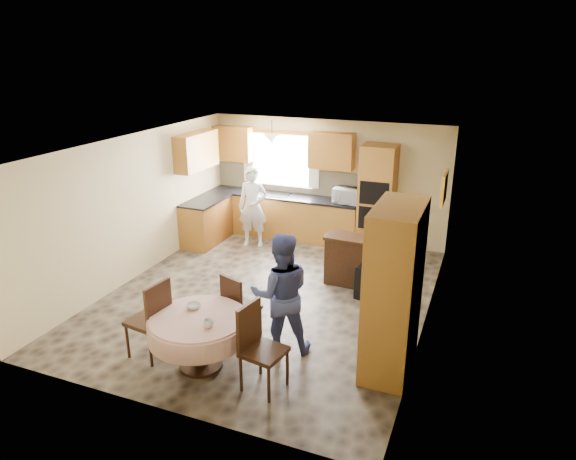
% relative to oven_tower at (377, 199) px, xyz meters
% --- Properties ---
extents(floor, '(5.00, 6.00, 0.01)m').
position_rel_oven_tower_xyz_m(floor, '(-1.15, -2.69, -1.06)').
color(floor, '#6C5F4B').
rests_on(floor, ground).
extents(ceiling, '(5.00, 6.00, 0.01)m').
position_rel_oven_tower_xyz_m(ceiling, '(-1.15, -2.69, 1.44)').
color(ceiling, white).
rests_on(ceiling, wall_back).
extents(wall_back, '(5.00, 0.02, 2.50)m').
position_rel_oven_tower_xyz_m(wall_back, '(-1.15, 0.31, 0.19)').
color(wall_back, '#CBB882').
rests_on(wall_back, floor).
extents(wall_front, '(5.00, 0.02, 2.50)m').
position_rel_oven_tower_xyz_m(wall_front, '(-1.15, -5.69, 0.19)').
color(wall_front, '#CBB882').
rests_on(wall_front, floor).
extents(wall_left, '(0.02, 6.00, 2.50)m').
position_rel_oven_tower_xyz_m(wall_left, '(-3.65, -2.69, 0.19)').
color(wall_left, '#CBB882').
rests_on(wall_left, floor).
extents(wall_right, '(0.02, 6.00, 2.50)m').
position_rel_oven_tower_xyz_m(wall_right, '(1.35, -2.69, 0.19)').
color(wall_right, '#CBB882').
rests_on(wall_right, floor).
extents(window, '(1.40, 0.03, 1.10)m').
position_rel_oven_tower_xyz_m(window, '(-2.15, 0.29, 0.54)').
color(window, white).
rests_on(window, wall_back).
extents(curtain_left, '(0.22, 0.02, 1.15)m').
position_rel_oven_tower_xyz_m(curtain_left, '(-2.90, 0.24, 0.59)').
color(curtain_left, white).
rests_on(curtain_left, wall_back).
extents(curtain_right, '(0.22, 0.02, 1.15)m').
position_rel_oven_tower_xyz_m(curtain_right, '(-1.40, 0.24, 0.59)').
color(curtain_right, white).
rests_on(curtain_right, wall_back).
extents(base_cab_back, '(3.30, 0.60, 0.88)m').
position_rel_oven_tower_xyz_m(base_cab_back, '(-2.00, 0.01, -0.62)').
color(base_cab_back, gold).
rests_on(base_cab_back, floor).
extents(counter_back, '(3.30, 0.64, 0.04)m').
position_rel_oven_tower_xyz_m(counter_back, '(-2.00, 0.01, -0.16)').
color(counter_back, black).
rests_on(counter_back, base_cab_back).
extents(base_cab_left, '(0.60, 1.20, 0.88)m').
position_rel_oven_tower_xyz_m(base_cab_left, '(-3.35, -0.89, -0.62)').
color(base_cab_left, gold).
rests_on(base_cab_left, floor).
extents(counter_left, '(0.64, 1.20, 0.04)m').
position_rel_oven_tower_xyz_m(counter_left, '(-3.35, -0.89, -0.16)').
color(counter_left, black).
rests_on(counter_left, base_cab_left).
extents(backsplash, '(3.30, 0.02, 0.55)m').
position_rel_oven_tower_xyz_m(backsplash, '(-2.00, 0.30, 0.12)').
color(backsplash, tan).
rests_on(backsplash, wall_back).
extents(wall_cab_left, '(0.85, 0.33, 0.72)m').
position_rel_oven_tower_xyz_m(wall_cab_left, '(-3.20, 0.15, 0.85)').
color(wall_cab_left, '#BE832F').
rests_on(wall_cab_left, wall_back).
extents(wall_cab_right, '(0.90, 0.33, 0.72)m').
position_rel_oven_tower_xyz_m(wall_cab_right, '(-1.00, 0.15, 0.85)').
color(wall_cab_right, '#BE832F').
rests_on(wall_cab_right, wall_back).
extents(wall_cab_side, '(0.33, 1.20, 0.72)m').
position_rel_oven_tower_xyz_m(wall_cab_side, '(-3.48, -0.89, 0.85)').
color(wall_cab_side, '#BE832F').
rests_on(wall_cab_side, wall_left).
extents(oven_tower, '(0.66, 0.62, 2.12)m').
position_rel_oven_tower_xyz_m(oven_tower, '(0.00, 0.00, 0.00)').
color(oven_tower, gold).
rests_on(oven_tower, floor).
extents(oven_upper, '(0.56, 0.01, 0.45)m').
position_rel_oven_tower_xyz_m(oven_upper, '(0.00, -0.31, 0.19)').
color(oven_upper, black).
rests_on(oven_upper, oven_tower).
extents(oven_lower, '(0.56, 0.01, 0.45)m').
position_rel_oven_tower_xyz_m(oven_lower, '(0.00, -0.31, -0.31)').
color(oven_lower, black).
rests_on(oven_lower, oven_tower).
extents(pendant, '(0.36, 0.36, 0.18)m').
position_rel_oven_tower_xyz_m(pendant, '(-2.15, -0.19, 1.06)').
color(pendant, beige).
rests_on(pendant, ceiling).
extents(sideboard, '(1.16, 0.53, 0.81)m').
position_rel_oven_tower_xyz_m(sideboard, '(0.10, -1.73, -0.65)').
color(sideboard, '#3E2411').
rests_on(sideboard, floor).
extents(space_heater, '(0.45, 0.37, 0.55)m').
position_rel_oven_tower_xyz_m(space_heater, '(0.40, -2.18, -0.79)').
color(space_heater, black).
rests_on(space_heater, floor).
extents(cupboard, '(0.56, 1.13, 2.15)m').
position_rel_oven_tower_xyz_m(cupboard, '(1.07, -3.89, 0.02)').
color(cupboard, gold).
rests_on(cupboard, floor).
extents(dining_table, '(1.26, 1.26, 0.71)m').
position_rel_oven_tower_xyz_m(dining_table, '(-1.16, -4.81, -0.50)').
color(dining_table, '#3E2411').
rests_on(dining_table, floor).
extents(chair_left, '(0.53, 0.53, 1.08)m').
position_rel_oven_tower_xyz_m(chair_left, '(-1.83, -4.83, -0.46)').
color(chair_left, '#3E2411').
rests_on(chair_left, floor).
extents(chair_back, '(0.54, 0.54, 0.97)m').
position_rel_oven_tower_xyz_m(chair_back, '(-1.01, -4.03, -0.52)').
color(chair_back, '#3E2411').
rests_on(chair_back, floor).
extents(chair_right, '(0.54, 0.54, 1.07)m').
position_rel_oven_tower_xyz_m(chair_right, '(-0.31, -4.89, -0.47)').
color(chair_right, '#3E2411').
rests_on(chair_right, floor).
extents(framed_picture, '(0.06, 0.62, 0.51)m').
position_rel_oven_tower_xyz_m(framed_picture, '(1.32, -1.12, 0.63)').
color(framed_picture, gold).
rests_on(framed_picture, wall_right).
extents(microwave, '(0.57, 0.39, 0.31)m').
position_rel_oven_tower_xyz_m(microwave, '(-0.59, -0.04, 0.01)').
color(microwave, silver).
rests_on(microwave, counter_back).
extents(person_sink, '(0.67, 0.51, 1.64)m').
position_rel_oven_tower_xyz_m(person_sink, '(-2.37, -0.69, -0.24)').
color(person_sink, silver).
rests_on(person_sink, floor).
extents(person_dining, '(1.01, 0.93, 1.67)m').
position_rel_oven_tower_xyz_m(person_dining, '(-0.35, -4.07, -0.22)').
color(person_dining, '#3B4681').
rests_on(person_dining, floor).
extents(bowl_sideboard, '(0.26, 0.26, 0.05)m').
position_rel_oven_tower_xyz_m(bowl_sideboard, '(-0.27, -1.73, -0.22)').
color(bowl_sideboard, '#B2B2B2').
rests_on(bowl_sideboard, sideboard).
extents(bottle_sideboard, '(0.15, 0.15, 0.33)m').
position_rel_oven_tower_xyz_m(bottle_sideboard, '(0.43, -1.73, -0.08)').
color(bottle_sideboard, silver).
rests_on(bottle_sideboard, sideboard).
extents(cup_table, '(0.15, 0.15, 0.10)m').
position_rel_oven_tower_xyz_m(cup_table, '(-0.91, -4.97, -0.30)').
color(cup_table, '#B2B2B2').
rests_on(cup_table, dining_table).
extents(bowl_table, '(0.25, 0.25, 0.06)m').
position_rel_oven_tower_xyz_m(bowl_table, '(-1.33, -4.63, -0.32)').
color(bowl_table, '#B2B2B2').
rests_on(bowl_table, dining_table).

